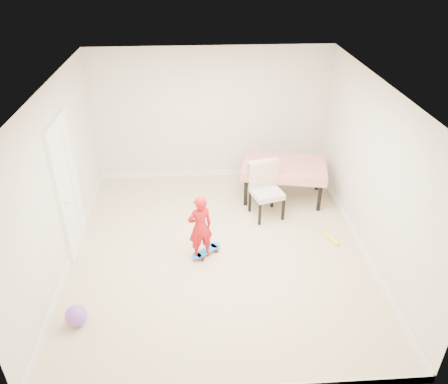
{
  "coord_description": "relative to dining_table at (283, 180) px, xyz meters",
  "views": [
    {
      "loc": [
        -0.26,
        -5.42,
        4.29
      ],
      "look_at": [
        0.1,
        0.2,
        0.95
      ],
      "focal_mm": 35.0,
      "sensor_mm": 36.0,
      "label": 1
    }
  ],
  "objects": [
    {
      "name": "baseboard_right",
      "position": [
        0.95,
        -1.56,
        -0.29
      ],
      "size": [
        0.02,
        5.0,
        0.12
      ],
      "primitive_type": "cube",
      "color": "white",
      "rests_on": "ground"
    },
    {
      "name": "ceiling",
      "position": [
        -1.29,
        -1.56,
        2.23
      ],
      "size": [
        4.5,
        5.0,
        0.04
      ],
      "primitive_type": "cube",
      "color": "white",
      "rests_on": "wall_back"
    },
    {
      "name": "skateboard",
      "position": [
        -1.48,
        -1.64,
        -0.31
      ],
      "size": [
        0.53,
        0.49,
        0.08
      ],
      "primitive_type": null,
      "rotation": [
        0.0,
        0.0,
        0.69
      ],
      "color": "blue",
      "rests_on": "ground"
    },
    {
      "name": "wall_front",
      "position": [
        -1.29,
        -4.04,
        0.95
      ],
      "size": [
        4.5,
        0.04,
        2.6
      ],
      "primitive_type": "cube",
      "color": "beige",
      "rests_on": "ground"
    },
    {
      "name": "dining_table",
      "position": [
        0.0,
        0.0,
        0.0
      ],
      "size": [
        1.66,
        1.24,
        0.7
      ],
      "primitive_type": null,
      "rotation": [
        0.0,
        0.0,
        -0.21
      ],
      "color": "#B31B09",
      "rests_on": "ground"
    },
    {
      "name": "wall_back",
      "position": [
        -1.29,
        0.92,
        0.95
      ],
      "size": [
        4.5,
        0.04,
        2.6
      ],
      "primitive_type": "cube",
      "color": "beige",
      "rests_on": "ground"
    },
    {
      "name": "dining_chair",
      "position": [
        -0.4,
        -0.62,
        0.14
      ],
      "size": [
        0.69,
        0.74,
        0.99
      ],
      "primitive_type": null,
      "rotation": [
        0.0,
        0.0,
        0.28
      ],
      "color": "white",
      "rests_on": "ground"
    },
    {
      "name": "child",
      "position": [
        -1.56,
        -1.7,
        0.17
      ],
      "size": [
        0.45,
        0.37,
        1.05
      ],
      "primitive_type": "imported",
      "rotation": [
        0.0,
        0.0,
        3.5
      ],
      "color": "#B31118",
      "rests_on": "ground"
    },
    {
      "name": "door",
      "position": [
        -3.51,
        -1.26,
        0.68
      ],
      "size": [
        0.11,
        0.94,
        2.11
      ],
      "primitive_type": "cube",
      "color": "white",
      "rests_on": "ground"
    },
    {
      "name": "ground",
      "position": [
        -1.29,
        -1.56,
        -0.35
      ],
      "size": [
        5.0,
        5.0,
        0.0
      ],
      "primitive_type": "plane",
      "color": "#C8B38B",
      "rests_on": "ground"
    },
    {
      "name": "balloon",
      "position": [
        -3.16,
        -2.94,
        -0.21
      ],
      "size": [
        0.28,
        0.28,
        0.28
      ],
      "primitive_type": "sphere",
      "color": "purple",
      "rests_on": "ground"
    },
    {
      "name": "baseboard_back",
      "position": [
        -1.29,
        0.93,
        -0.29
      ],
      "size": [
        4.5,
        0.02,
        0.12
      ],
      "primitive_type": "cube",
      "color": "white",
      "rests_on": "ground"
    },
    {
      "name": "baseboard_left",
      "position": [
        -3.53,
        -1.56,
        -0.29
      ],
      "size": [
        0.02,
        5.0,
        0.12
      ],
      "primitive_type": "cube",
      "color": "white",
      "rests_on": "ground"
    },
    {
      "name": "foam_toy",
      "position": [
        0.55,
        -1.39,
        -0.32
      ],
      "size": [
        0.18,
        0.4,
        0.06
      ],
      "primitive_type": "cylinder",
      "rotation": [
        1.57,
        0.0,
        0.31
      ],
      "color": "yellow",
      "rests_on": "ground"
    },
    {
      "name": "wall_right",
      "position": [
        0.94,
        -1.56,
        0.95
      ],
      "size": [
        0.04,
        5.0,
        2.6
      ],
      "primitive_type": "cube",
      "color": "beige",
      "rests_on": "ground"
    },
    {
      "name": "wall_left",
      "position": [
        -3.52,
        -1.56,
        0.95
      ],
      "size": [
        0.04,
        5.0,
        2.6
      ],
      "primitive_type": "cube",
      "color": "beige",
      "rests_on": "ground"
    }
  ]
}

